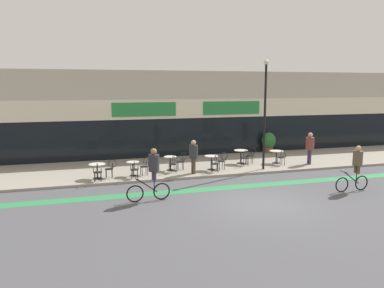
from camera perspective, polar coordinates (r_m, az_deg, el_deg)
ground_plane at (r=14.91m, az=10.31°, el=-8.99°), size 120.00×120.00×0.00m
sidewalk_slab at (r=21.40m, az=1.62°, el=-3.22°), size 40.00×5.50×0.12m
storefront_facade at (r=25.52m, az=-1.61°, el=4.77°), size 40.00×4.06×5.47m
bike_lane_stripe at (r=17.12m, az=6.49°, el=-6.54°), size 36.00×0.70×0.01m
bistro_table_0 at (r=18.52m, az=-14.25°, el=-3.56°), size 0.79×0.79×0.72m
bistro_table_1 at (r=18.73m, az=-8.99°, el=-3.31°), size 0.62×0.62×0.71m
bistro_table_2 at (r=19.75m, az=-3.35°, el=-2.52°), size 0.66×0.66×0.74m
bistro_table_3 at (r=19.84m, az=2.96°, el=-2.42°), size 0.71×0.71×0.75m
bistro_table_4 at (r=21.60m, az=7.46°, el=-1.50°), size 0.78×0.78×0.78m
bistro_table_5 at (r=22.05m, az=12.73°, el=-1.53°), size 0.79×0.79×0.72m
cafe_chair_0_near at (r=17.91m, az=-14.20°, el=-3.99°), size 0.44×0.59×0.90m
cafe_chair_0_side at (r=18.54m, az=-12.31°, el=-3.49°), size 0.60×0.45×0.90m
cafe_chair_1_near at (r=18.12m, az=-8.77°, el=-3.67°), size 0.45×0.60×0.90m
cafe_chair_1_side at (r=18.83m, az=-7.11°, el=-3.16°), size 0.60×0.45×0.90m
cafe_chair_2_near at (r=19.16m, az=-2.90°, el=-2.89°), size 0.45×0.60×0.90m
cafe_chair_2_side at (r=19.89m, az=-1.59°, el=-2.45°), size 0.58×0.42×0.90m
cafe_chair_3_near at (r=19.26m, az=3.55°, el=-2.84°), size 0.45×0.60×0.90m
cafe_chair_3_side at (r=20.06m, az=4.65°, el=-2.38°), size 0.58×0.42×0.90m
cafe_chair_4_near at (r=21.05m, az=8.15°, el=-1.91°), size 0.43×0.59×0.90m
cafe_chair_4_side at (r=21.86m, az=8.97°, el=-1.53°), size 0.60×0.45×0.90m
cafe_chair_5_near at (r=21.52m, az=13.54°, el=-1.83°), size 0.41×0.58×0.90m
planter_pot at (r=25.46m, az=11.61°, el=0.34°), size 0.92×0.92×1.35m
lamp_post at (r=20.00m, az=11.06°, el=5.44°), size 0.26×0.26×5.74m
cyclist_0 at (r=14.88m, az=-6.06°, el=-4.09°), size 1.77×0.50×2.11m
cyclist_1 at (r=17.65m, az=23.73°, el=-2.97°), size 1.68×0.48×2.00m
pedestrian_near_end at (r=18.89m, az=0.22°, el=-1.50°), size 0.48×0.48×1.72m
pedestrian_far_end at (r=22.22m, az=17.52°, el=-0.21°), size 0.57×0.57×1.81m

